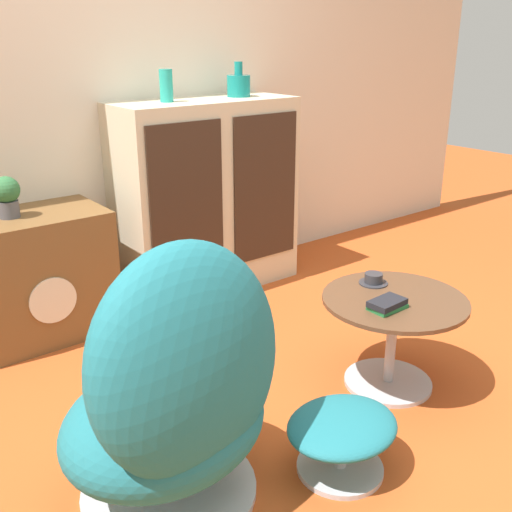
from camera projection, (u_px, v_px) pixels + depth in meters
ground_plane at (297, 431)px, 2.34m from camera, size 12.00×12.00×0.00m
wall_back at (89, 67)px, 3.13m from camera, size 6.40×0.06×2.60m
sideboard at (207, 197)px, 3.52m from camera, size 1.07×0.44×1.12m
tv_console at (35, 276)px, 3.00m from camera, size 0.71×0.46×0.64m
egg_chair at (177, 393)px, 1.85m from camera, size 0.82×0.78×0.94m
ottoman at (342, 432)px, 2.08m from camera, size 0.41×0.35×0.23m
coffee_table at (392, 327)px, 2.56m from camera, size 0.61×0.61×0.42m
vase_leftmost at (166, 86)px, 3.17m from camera, size 0.07×0.07×0.17m
vase_inner_left at (239, 85)px, 3.45m from camera, size 0.13×0.13×0.20m
potted_plant at (7, 195)px, 2.80m from camera, size 0.13×0.13×0.20m
teacup at (373, 280)px, 2.66m from camera, size 0.13×0.13×0.05m
book_stack at (387, 304)px, 2.41m from camera, size 0.16×0.10×0.04m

